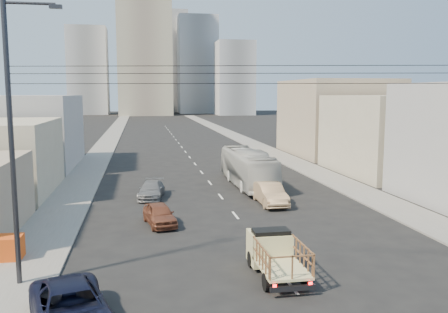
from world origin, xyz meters
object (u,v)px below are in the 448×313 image
object	(u,v)px
city_bus	(248,168)
sedan_grey	(151,190)
navy_pickup	(71,309)
crate_stack	(3,248)
sedan_brown	(160,214)
flatbed_pickup	(276,252)
sedan_tan	(270,194)
streetlamp_left	(14,137)

from	to	relation	value
city_bus	sedan_grey	distance (m)	9.46
navy_pickup	crate_stack	distance (m)	8.74
sedan_grey	sedan_brown	bearing A→B (deg)	-78.87
flatbed_pickup	city_bus	bearing A→B (deg)	80.53
sedan_brown	sedan_tan	xyz separation A→B (m)	(8.32, 4.20, 0.12)
flatbed_pickup	sedan_brown	size ratio (longest dim) A/B	1.11
flatbed_pickup	streetlamp_left	xyz separation A→B (m)	(-11.08, 0.81, 5.34)
sedan_brown	crate_stack	bearing A→B (deg)	-156.66
city_bus	sedan_tan	bearing A→B (deg)	-91.16
crate_stack	city_bus	bearing A→B (deg)	46.25
flatbed_pickup	streetlamp_left	distance (m)	12.33
city_bus	streetlamp_left	distance (m)	25.34
city_bus	sedan_grey	bearing A→B (deg)	-157.98
navy_pickup	flatbed_pickup	bearing A→B (deg)	7.39
city_bus	crate_stack	xyz separation A→B (m)	(-16.18, -16.90, -0.92)
sedan_brown	city_bus	bearing A→B (deg)	43.79
sedan_tan	navy_pickup	bearing A→B (deg)	-125.56
crate_stack	sedan_brown	bearing A→B (deg)	33.90
crate_stack	sedan_tan	bearing A→B (deg)	30.36
sedan_brown	crate_stack	distance (m)	9.44
navy_pickup	sedan_brown	xyz separation A→B (m)	(3.59, 12.91, -0.08)
sedan_brown	sedan_grey	size ratio (longest dim) A/B	0.90
streetlamp_left	city_bus	bearing A→B (deg)	54.13
flatbed_pickup	sedan_tan	bearing A→B (deg)	75.59
sedan_brown	crate_stack	xyz separation A→B (m)	(-7.84, -5.27, 0.01)
sedan_grey	flatbed_pickup	bearing A→B (deg)	-64.54
navy_pickup	crate_stack	world-z (taller)	navy_pickup
streetlamp_left	crate_stack	size ratio (longest dim) A/B	6.67
flatbed_pickup	sedan_grey	xyz separation A→B (m)	(-5.17, 17.28, -0.45)
navy_pickup	sedan_grey	distance (m)	21.11
sedan_tan	streetlamp_left	xyz separation A→B (m)	(-14.56, -12.72, 5.64)
streetlamp_left	flatbed_pickup	bearing A→B (deg)	-4.18
sedan_grey	streetlamp_left	world-z (taller)	streetlamp_left
sedan_grey	crate_stack	size ratio (longest dim) A/B	2.46
city_bus	sedan_brown	xyz separation A→B (m)	(-8.34, -11.63, -0.93)
sedan_grey	crate_stack	world-z (taller)	sedan_grey
navy_pickup	crate_stack	xyz separation A→B (m)	(-4.25, 7.64, -0.07)
sedan_tan	sedan_grey	size ratio (longest dim) A/B	1.10
sedan_brown	sedan_tan	world-z (taller)	sedan_tan
navy_pickup	sedan_brown	world-z (taller)	navy_pickup
flatbed_pickup	sedan_tan	xyz separation A→B (m)	(3.48, 13.53, -0.29)
flatbed_pickup	streetlamp_left	size ratio (longest dim) A/B	0.37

